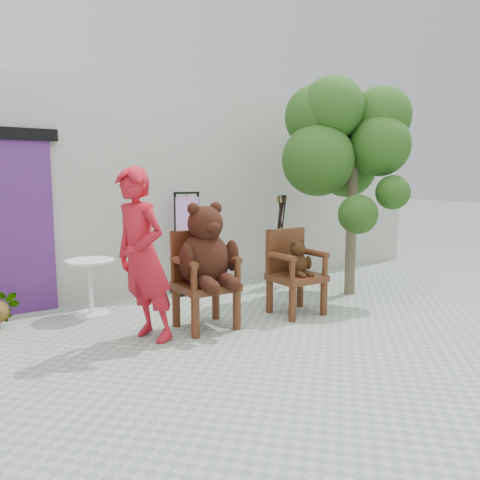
% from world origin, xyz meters
% --- Properties ---
extents(ground_plane, '(60.00, 60.00, 0.00)m').
position_xyz_m(ground_plane, '(0.00, 0.00, 0.00)').
color(ground_plane, '#97A08F').
rests_on(ground_plane, ground).
extents(back_wall, '(9.00, 1.00, 3.00)m').
position_xyz_m(back_wall, '(0.00, 3.10, 1.50)').
color(back_wall, '#B4B3A9').
rests_on(back_wall, ground).
extents(doorway, '(1.40, 0.11, 2.33)m').
position_xyz_m(doorway, '(-3.00, 2.58, 1.16)').
color(doorway, '#53246D').
rests_on(doorway, ground).
extents(chair_big, '(0.71, 0.76, 1.45)m').
position_xyz_m(chair_big, '(-1.14, 0.77, 0.81)').
color(chair_big, '#401F0D').
rests_on(chair_big, ground).
extents(chair_small, '(0.61, 0.56, 1.07)m').
position_xyz_m(chair_small, '(0.09, 0.69, 0.61)').
color(chair_small, '#401F0D').
rests_on(chair_small, ground).
extents(person, '(0.63, 0.77, 1.82)m').
position_xyz_m(person, '(-1.91, 0.70, 0.91)').
color(person, red).
rests_on(person, ground).
extents(cafe_table, '(0.60, 0.60, 0.70)m').
position_xyz_m(cafe_table, '(-2.11, 2.00, 0.44)').
color(cafe_table, white).
rests_on(cafe_table, ground).
extents(display_stand, '(0.48, 0.38, 1.51)m').
position_xyz_m(display_stand, '(-0.58, 2.35, 0.58)').
color(display_stand, black).
rests_on(display_stand, ground).
extents(stool_bucket, '(0.32, 0.32, 1.45)m').
position_xyz_m(stool_bucket, '(0.88, 1.97, 0.64)').
color(stool_bucket, white).
rests_on(stool_bucket, ground).
extents(tree, '(1.88, 1.67, 3.14)m').
position_xyz_m(tree, '(1.38, 1.14, 2.27)').
color(tree, '#493F2C').
rests_on(tree, ground).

